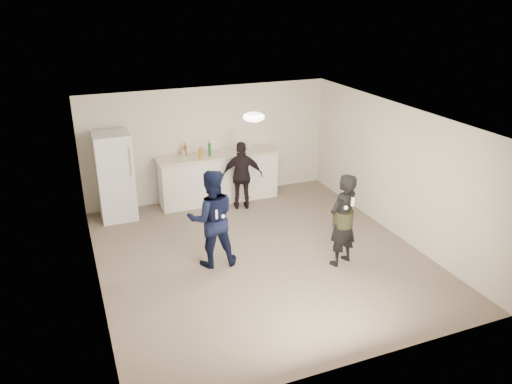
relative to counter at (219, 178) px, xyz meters
name	(u,v)px	position (x,y,z in m)	size (l,w,h in m)	color
floor	(260,256)	(-0.10, -2.67, -0.53)	(6.00, 6.00, 0.00)	#6B5B4C
ceiling	(261,118)	(-0.10, -2.67, 1.98)	(6.00, 6.00, 0.00)	silver
wall_back	(209,143)	(-0.10, 0.33, 0.72)	(6.00, 6.00, 0.00)	beige
wall_front	(357,280)	(-0.10, -5.67, 0.72)	(6.00, 6.00, 0.00)	beige
wall_left	(91,216)	(-2.85, -2.67, 0.72)	(6.00, 6.00, 0.00)	beige
wall_right	(396,170)	(2.65, -2.67, 0.72)	(6.00, 6.00, 0.00)	beige
counter	(219,178)	(0.00, 0.00, 0.00)	(2.60, 0.56, 1.05)	silver
counter_top	(218,155)	(0.00, 0.00, 0.55)	(2.68, 0.64, 0.04)	beige
fridge	(115,176)	(-2.21, -0.07, 0.38)	(0.70, 0.70, 1.80)	silver
fridge_handle	(130,161)	(-1.93, -0.44, 0.78)	(0.02, 0.02, 0.60)	silver
ceiling_dome	(254,117)	(-0.10, -2.37, 1.93)	(0.36, 0.36, 0.16)	white
shaker	(184,153)	(-0.74, 0.07, 0.65)	(0.08, 0.08, 0.17)	silver
man	(212,218)	(-0.95, -2.61, 0.33)	(0.83, 0.65, 1.71)	#0E163B
woman	(343,220)	(1.10, -3.41, 0.29)	(0.60, 0.39, 1.63)	black
camo_shorts	(343,218)	(1.10, -3.41, 0.32)	(0.34, 0.34, 0.28)	#2E3417
spectator	(242,176)	(0.34, -0.57, 0.22)	(0.87, 0.36, 1.48)	black
remote_man	(216,214)	(-0.95, -2.89, 0.53)	(0.04, 0.04, 0.15)	silver
nunchuk_man	(223,216)	(-0.83, -2.86, 0.45)	(0.07, 0.07, 0.07)	white
remote_woman	(353,202)	(1.10, -3.66, 0.72)	(0.04, 0.04, 0.15)	white
nunchuk_woman	(346,208)	(1.00, -3.63, 0.62)	(0.07, 0.07, 0.07)	white
bottle_cluster	(208,150)	(-0.23, -0.01, 0.68)	(1.47, 0.36, 0.28)	#916915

